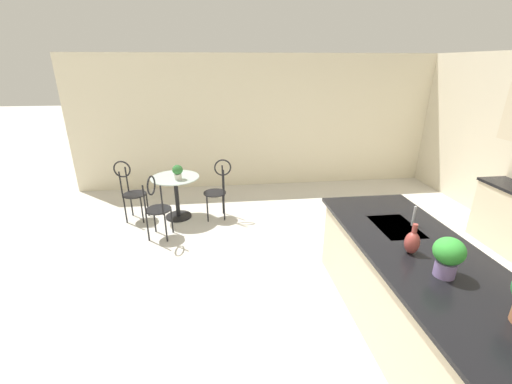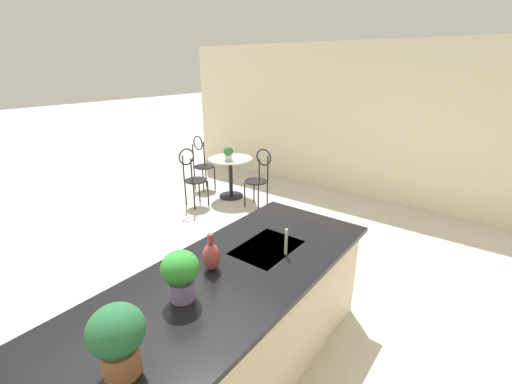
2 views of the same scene
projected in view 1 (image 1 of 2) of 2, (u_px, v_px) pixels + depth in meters
name	position (u px, v px, depth m)	size (l,w,h in m)	color
ground_plane	(318.00, 320.00, 3.45)	(40.00, 40.00, 0.00)	beige
wall_left_window	(263.00, 123.00, 6.89)	(0.12, 7.80, 2.70)	beige
kitchen_island	(418.00, 296.00, 3.10)	(2.80, 1.06, 0.92)	beige
bistro_table	(177.00, 193.00, 5.59)	(0.80, 0.80, 0.74)	black
chair_near_window	(156.00, 204.00, 4.85)	(0.51, 0.45, 1.04)	black
chair_by_island	(218.00, 186.00, 5.55)	(0.40, 0.49, 1.04)	black
chair_toward_desk	(130.00, 188.00, 5.48)	(0.42, 0.50, 1.04)	black
sink_faucet	(414.00, 216.00, 3.42)	(0.02, 0.02, 0.22)	#B2B5BA
potted_plant_on_table	(178.00, 171.00, 5.33)	(0.17, 0.17, 0.24)	beige
potted_plant_counter_near	(448.00, 255.00, 2.58)	(0.24, 0.24, 0.34)	#7A669E
vase_on_counter	(412.00, 242.00, 2.92)	(0.13, 0.13, 0.29)	#993D38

